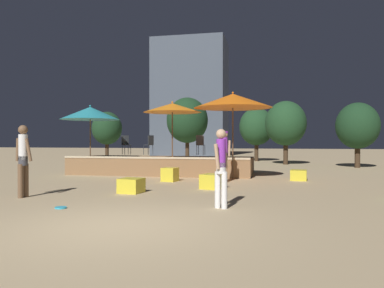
{
  "coord_description": "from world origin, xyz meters",
  "views": [
    {
      "loc": [
        2.67,
        -6.03,
        1.49
      ],
      "look_at": [
        0.0,
        6.46,
        1.36
      ],
      "focal_mm": 35.0,
      "sensor_mm": 36.0,
      "label": 1
    }
  ],
  "objects_px": {
    "cube_seat_1": "(299,175)",
    "person_0": "(221,165)",
    "background_tree_1": "(107,128)",
    "person_1": "(23,157)",
    "bistro_chair_0": "(126,143)",
    "bistro_chair_2": "(200,143)",
    "patio_umbrella_0": "(172,108)",
    "background_tree_0": "(187,120)",
    "frisbee_disc": "(61,208)",
    "patio_umbrella_1": "(90,113)",
    "person_2": "(225,153)",
    "cube_seat_0": "(131,186)",
    "patio_umbrella_2": "(233,101)",
    "background_tree_2": "(286,123)",
    "background_tree_3": "(358,126)",
    "cube_seat_4": "(170,175)",
    "bistro_chair_1": "(150,143)",
    "cube_seat_3": "(212,181)",
    "background_tree_4": "(256,127)"
  },
  "relations": [
    {
      "from": "person_2",
      "to": "bistro_chair_2",
      "type": "bearing_deg",
      "value": -179.56
    },
    {
      "from": "bistro_chair_0",
      "to": "background_tree_0",
      "type": "xyz_separation_m",
      "value": [
        0.79,
        9.68,
        1.56
      ]
    },
    {
      "from": "cube_seat_0",
      "to": "background_tree_0",
      "type": "xyz_separation_m",
      "value": [
        -2.09,
        16.37,
        2.71
      ]
    },
    {
      "from": "bistro_chair_0",
      "to": "bistro_chair_2",
      "type": "relative_size",
      "value": 1.0
    },
    {
      "from": "cube_seat_3",
      "to": "person_0",
      "type": "relative_size",
      "value": 0.45
    },
    {
      "from": "person_0",
      "to": "cube_seat_1",
      "type": "bearing_deg",
      "value": 94.57
    },
    {
      "from": "bistro_chair_0",
      "to": "background_tree_0",
      "type": "relative_size",
      "value": 0.2
    },
    {
      "from": "cube_seat_1",
      "to": "person_0",
      "type": "height_order",
      "value": "person_0"
    },
    {
      "from": "patio_umbrella_2",
      "to": "patio_umbrella_0",
      "type": "bearing_deg",
      "value": 172.15
    },
    {
      "from": "person_1",
      "to": "frisbee_disc",
      "type": "height_order",
      "value": "person_1"
    },
    {
      "from": "background_tree_1",
      "to": "person_1",
      "type": "bearing_deg",
      "value": -71.29
    },
    {
      "from": "cube_seat_4",
      "to": "frisbee_disc",
      "type": "bearing_deg",
      "value": -99.05
    },
    {
      "from": "patio_umbrella_2",
      "to": "background_tree_0",
      "type": "xyz_separation_m",
      "value": [
        -4.52,
        12.08,
        -0.07
      ]
    },
    {
      "from": "person_2",
      "to": "bistro_chair_0",
      "type": "bearing_deg",
      "value": -147.62
    },
    {
      "from": "patio_umbrella_2",
      "to": "cube_seat_0",
      "type": "relative_size",
      "value": 4.96
    },
    {
      "from": "person_0",
      "to": "background_tree_0",
      "type": "height_order",
      "value": "background_tree_0"
    },
    {
      "from": "patio_umbrella_1",
      "to": "person_2",
      "type": "relative_size",
      "value": 1.64
    },
    {
      "from": "person_0",
      "to": "bistro_chair_0",
      "type": "relative_size",
      "value": 1.93
    },
    {
      "from": "person_2",
      "to": "background_tree_4",
      "type": "distance_m",
      "value": 13.76
    },
    {
      "from": "cube_seat_0",
      "to": "person_2",
      "type": "xyz_separation_m",
      "value": [
        2.24,
        3.23,
        0.84
      ]
    },
    {
      "from": "cube_seat_1",
      "to": "background_tree_0",
      "type": "bearing_deg",
      "value": 119.99
    },
    {
      "from": "cube_seat_3",
      "to": "person_1",
      "type": "bearing_deg",
      "value": -148.93
    },
    {
      "from": "bistro_chair_2",
      "to": "background_tree_2",
      "type": "bearing_deg",
      "value": -115.98
    },
    {
      "from": "patio_umbrella_0",
      "to": "bistro_chair_1",
      "type": "height_order",
      "value": "patio_umbrella_0"
    },
    {
      "from": "cube_seat_1",
      "to": "background_tree_3",
      "type": "bearing_deg",
      "value": 63.84
    },
    {
      "from": "patio_umbrella_0",
      "to": "bistro_chair_2",
      "type": "bearing_deg",
      "value": 69.02
    },
    {
      "from": "cube_seat_0",
      "to": "background_tree_0",
      "type": "bearing_deg",
      "value": 97.27
    },
    {
      "from": "bistro_chair_0",
      "to": "bistro_chair_2",
      "type": "xyz_separation_m",
      "value": [
        3.6,
        -0.05,
        0.0
      ]
    },
    {
      "from": "patio_umbrella_0",
      "to": "bistro_chair_2",
      "type": "distance_m",
      "value": 2.58
    },
    {
      "from": "patio_umbrella_2",
      "to": "person_1",
      "type": "height_order",
      "value": "patio_umbrella_2"
    },
    {
      "from": "background_tree_3",
      "to": "patio_umbrella_0",
      "type": "bearing_deg",
      "value": -140.62
    },
    {
      "from": "cube_seat_4",
      "to": "background_tree_2",
      "type": "distance_m",
      "value": 11.57
    },
    {
      "from": "background_tree_1",
      "to": "background_tree_2",
      "type": "distance_m",
      "value": 13.99
    },
    {
      "from": "patio_umbrella_1",
      "to": "background_tree_3",
      "type": "distance_m",
      "value": 13.88
    },
    {
      "from": "cube_seat_4",
      "to": "person_1",
      "type": "xyz_separation_m",
      "value": [
        -2.71,
        -4.45,
        0.81
      ]
    },
    {
      "from": "frisbee_disc",
      "to": "patio_umbrella_1",
      "type": "bearing_deg",
      "value": 112.77
    },
    {
      "from": "background_tree_2",
      "to": "background_tree_3",
      "type": "bearing_deg",
      "value": -28.09
    },
    {
      "from": "patio_umbrella_0",
      "to": "cube_seat_3",
      "type": "relative_size",
      "value": 3.94
    },
    {
      "from": "bistro_chair_1",
      "to": "bistro_chair_2",
      "type": "xyz_separation_m",
      "value": [
        2.42,
        -0.05,
        0.0
      ]
    },
    {
      "from": "bistro_chair_2",
      "to": "frisbee_disc",
      "type": "distance_m",
      "value": 9.42
    },
    {
      "from": "patio_umbrella_2",
      "to": "bistro_chair_0",
      "type": "bearing_deg",
      "value": 155.67
    },
    {
      "from": "background_tree_4",
      "to": "background_tree_3",
      "type": "bearing_deg",
      "value": -43.87
    },
    {
      "from": "cube_seat_3",
      "to": "bistro_chair_1",
      "type": "xyz_separation_m",
      "value": [
        -3.8,
        5.34,
        1.13
      ]
    },
    {
      "from": "background_tree_0",
      "to": "patio_umbrella_1",
      "type": "bearing_deg",
      "value": -97.81
    },
    {
      "from": "patio_umbrella_0",
      "to": "person_0",
      "type": "height_order",
      "value": "patio_umbrella_0"
    },
    {
      "from": "patio_umbrella_2",
      "to": "cube_seat_1",
      "type": "bearing_deg",
      "value": 1.4
    },
    {
      "from": "cube_seat_0",
      "to": "bistro_chair_0",
      "type": "distance_m",
      "value": 7.37
    },
    {
      "from": "cube_seat_0",
      "to": "person_0",
      "type": "xyz_separation_m",
      "value": [
        2.8,
        -1.86,
        0.74
      ]
    },
    {
      "from": "person_2",
      "to": "frisbee_disc",
      "type": "xyz_separation_m",
      "value": [
        -2.86,
        -5.83,
        -1.02
      ]
    },
    {
      "from": "bistro_chair_1",
      "to": "background_tree_4",
      "type": "bearing_deg",
      "value": -178.92
    }
  ]
}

